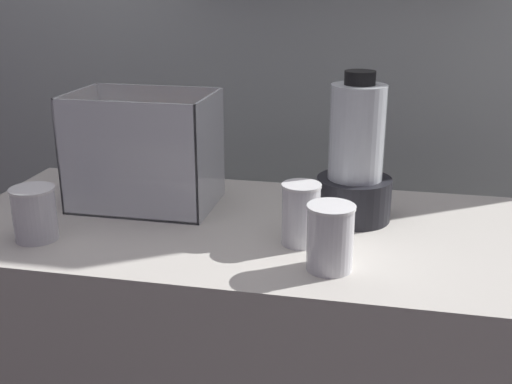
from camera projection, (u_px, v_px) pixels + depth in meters
back_wall_unit at (305, 35)px, 2.01m from camera, size 2.60×0.24×2.50m
carrot_display_bin at (148, 169)px, 1.53m from camera, size 0.34×0.23×0.28m
blender_pitcher at (355, 163)px, 1.42m from camera, size 0.17×0.17×0.35m
juice_cup_beet_far_left at (35, 217)px, 1.33m from camera, size 0.10×0.10×0.12m
juice_cup_beet_left at (301, 216)px, 1.30m from camera, size 0.08×0.08×0.13m
juice_cup_orange_middle at (330, 241)px, 1.19m from camera, size 0.09×0.09×0.13m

